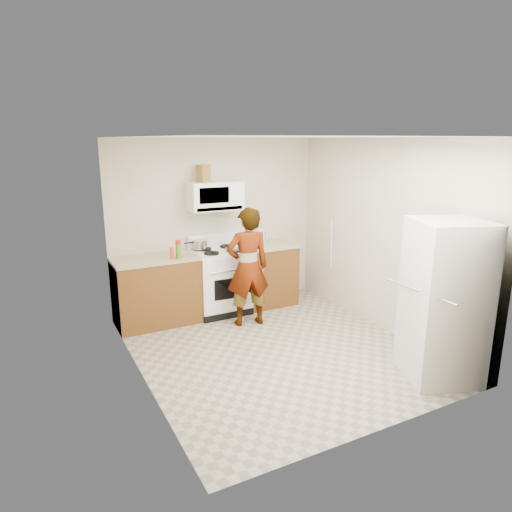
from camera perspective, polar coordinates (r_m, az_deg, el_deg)
floor at (r=5.66m, az=2.54°, el=-11.57°), size 3.60×3.60×0.00m
back_wall at (r=6.81m, az=-4.91°, el=3.95°), size 3.20×0.02×2.50m
right_wall at (r=6.17m, az=15.57°, el=2.39°), size 0.02×3.60×2.50m
cabinet_left at (r=6.41m, az=-12.33°, el=-4.39°), size 1.12×0.62×0.90m
counter_left at (r=6.28m, az=-12.56°, el=-0.35°), size 1.14×0.64×0.03m
cabinet_right at (r=7.02m, az=1.31°, el=-2.40°), size 0.80×0.62×0.90m
counter_right at (r=6.90m, az=1.33°, el=1.32°), size 0.82×0.64×0.03m
gas_range at (r=6.68m, az=-4.54°, el=-3.01°), size 0.76×0.65×1.13m
microwave at (r=6.54m, az=-5.19°, el=7.51°), size 0.76×0.38×0.40m
person at (r=6.12m, az=-1.04°, el=-1.41°), size 0.64×0.47×1.62m
fridge at (r=5.12m, az=22.46°, el=-5.27°), size 0.91×0.91×1.70m
kettle at (r=7.04m, az=0.51°, el=2.51°), size 0.17×0.17×0.18m
jug at (r=6.44m, az=-6.60°, el=10.23°), size 0.18×0.18×0.24m
saucepan at (r=6.60m, az=-7.04°, el=1.46°), size 0.23×0.23×0.12m
tray at (r=6.48m, az=-2.59°, el=0.78°), size 0.27×0.19×0.05m
bottle_spray at (r=6.14m, az=-9.67°, el=0.83°), size 0.08×0.08×0.25m
bottle_hot_sauce at (r=6.15m, az=-10.47°, el=0.38°), size 0.06×0.06×0.16m
bottle_green_cap at (r=6.13m, az=-9.65°, el=0.55°), size 0.07×0.07×0.20m
pot_lid at (r=6.33m, az=-8.40°, el=0.19°), size 0.28×0.28×0.01m
broom at (r=7.12m, az=9.36°, el=-0.63°), size 0.21×0.22×1.30m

